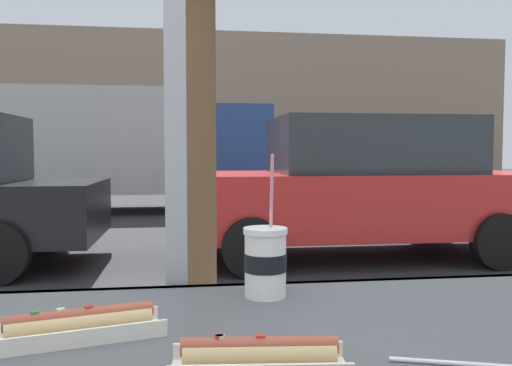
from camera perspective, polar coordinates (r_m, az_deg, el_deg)
ground_plane at (r=9.25m, az=-7.82°, el=-4.86°), size 60.00×60.00×0.00m
building_facade_far at (r=22.08m, az=-7.84°, el=8.08°), size 28.00×1.20×6.28m
soda_cup_right at (r=1.11m, az=1.03°, el=-8.54°), size 0.09×0.09×0.30m
hotdog_tray_near at (r=0.93m, az=-18.69°, el=-14.54°), size 0.28×0.15×0.05m
hotdog_tray_far at (r=0.76m, az=0.38°, el=-18.50°), size 0.26×0.11×0.05m
loose_straw at (r=0.84m, az=21.24°, el=-17.99°), size 0.18×0.06×0.01m
parked_car_red at (r=6.64m, az=11.11°, el=-0.45°), size 4.54×2.00×1.75m
box_truck at (r=12.06m, az=-16.60°, el=4.10°), size 7.25×2.44×2.67m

